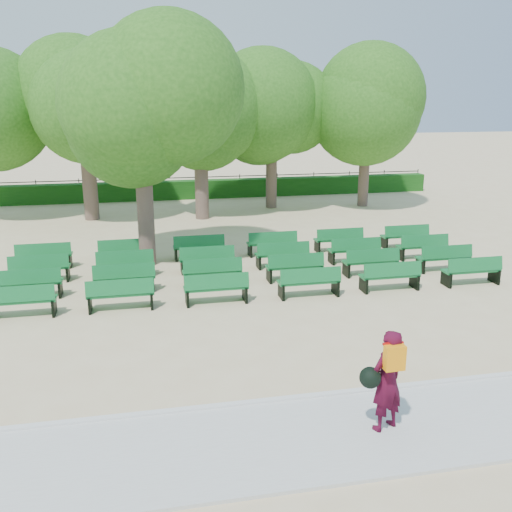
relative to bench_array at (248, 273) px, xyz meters
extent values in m
plane|color=#D1B88B|center=(-0.77, -0.83, -0.08)|extent=(120.00, 120.00, 0.00)
cube|color=beige|center=(-0.77, -8.23, -0.05)|extent=(30.00, 2.20, 0.06)
cube|color=silver|center=(-0.77, -7.08, -0.03)|extent=(30.00, 0.12, 0.10)
cube|color=#174D13|center=(-0.77, 13.17, 0.37)|extent=(26.00, 0.70, 0.90)
cube|color=#12672E|center=(0.00, 0.01, 0.32)|extent=(1.63, 0.56, 0.05)
cube|color=#12672E|center=(0.00, -0.17, 0.54)|extent=(1.60, 0.24, 0.37)
cylinder|color=brown|center=(-2.79, 1.74, 1.43)|extent=(0.50, 0.50, 3.02)
ellipsoid|color=#326B1C|center=(-2.79, 1.74, 4.29)|extent=(4.93, 4.93, 4.43)
imported|color=#40091D|center=(0.54, -8.22, 0.79)|extent=(0.69, 0.58, 1.62)
cube|color=orange|center=(0.54, -8.40, 1.25)|extent=(0.30, 0.15, 0.38)
sphere|color=black|center=(0.24, -8.27, 0.90)|extent=(0.32, 0.32, 0.32)
camera|label=1|loc=(-3.00, -15.41, 4.94)|focal=40.00mm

